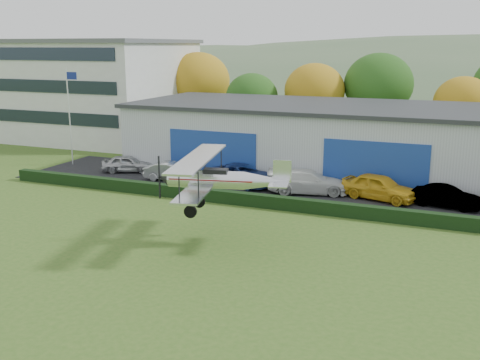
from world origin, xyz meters
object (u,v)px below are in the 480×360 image
at_px(flagpole, 70,108).
at_px(car_0, 127,164).
at_px(biplane, 217,178).
at_px(car_2, 242,175).
at_px(car_4, 379,187).
at_px(car_5, 446,197).
at_px(office_block, 87,89).
at_px(hangar, 388,141).
at_px(car_3, 308,182).
at_px(car_1, 172,172).

distance_m(flagpole, car_0, 7.16).
bearing_deg(biplane, car_2, 93.53).
distance_m(car_4, car_5, 4.11).
distance_m(office_block, flagpole, 15.33).
relative_size(hangar, car_0, 10.31).
bearing_deg(car_4, car_3, 108.09).
xyz_separation_m(car_0, biplane, (13.24, -11.85, 2.68)).
bearing_deg(hangar, biplane, -107.33).
xyz_separation_m(hangar, car_5, (4.67, -7.64, -1.94)).
xyz_separation_m(flagpole, car_0, (5.84, -0.77, -4.06)).
distance_m(office_block, car_4, 36.80).
relative_size(office_block, flagpole, 2.57).
xyz_separation_m(car_0, car_4, (19.62, -0.65, 0.16)).
bearing_deg(hangar, car_5, -58.57).
bearing_deg(car_1, flagpole, 73.62).
xyz_separation_m(hangar, car_4, (0.58, -7.40, -1.77)).
distance_m(hangar, flagpole, 25.68).
bearing_deg(biplane, office_block, 124.03).
height_order(car_3, biplane, biplane).
height_order(office_block, car_3, office_block).
height_order(car_0, car_4, car_4).
relative_size(hangar, biplane, 5.26).
height_order(car_4, car_5, car_4).
bearing_deg(office_block, flagpole, -58.03).
relative_size(flagpole, car_4, 1.64).
xyz_separation_m(hangar, car_3, (-4.13, -7.57, -1.82)).
bearing_deg(car_2, car_1, 118.18).
height_order(car_0, car_1, car_1).
height_order(car_4, biplane, biplane).
distance_m(office_block, car_3, 32.64).
bearing_deg(hangar, car_1, -151.20).
bearing_deg(office_block, biplane, -43.30).
bearing_deg(car_1, car_5, -95.10).
relative_size(car_0, car_3, 0.73).
bearing_deg(office_block, car_1, -38.76).
bearing_deg(car_0, flagpole, 60.19).
height_order(car_3, car_4, car_4).
distance_m(hangar, car_5, 9.17).
bearing_deg(hangar, car_3, -118.60).
height_order(office_block, car_2, office_block).
relative_size(hangar, flagpole, 5.08).
bearing_deg(car_5, hangar, 41.07).
distance_m(car_1, car_4, 14.98).
xyz_separation_m(car_0, car_1, (4.65, -1.17, 0.01)).
distance_m(car_0, car_5, 23.73).
bearing_deg(car_4, hangar, 20.38).
bearing_deg(hangar, car_2, -142.04).
bearing_deg(car_2, biplane, -144.10).
height_order(office_block, car_5, office_block).
bearing_deg(office_block, car_5, -21.27).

